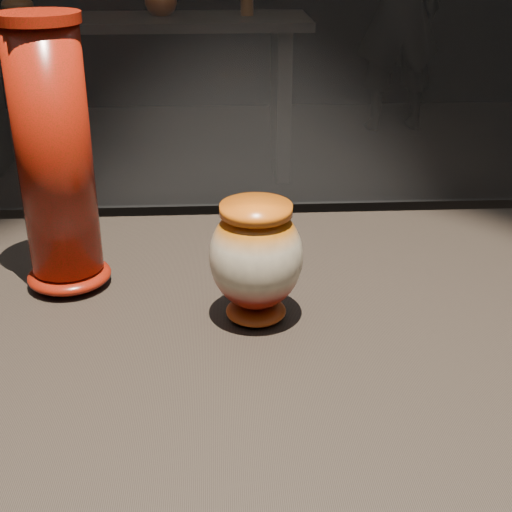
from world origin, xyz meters
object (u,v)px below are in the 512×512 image
Objects in this scene: tall_vase at (56,164)px; display_plinth at (292,480)px; visitor at (400,9)px; main_vase at (256,258)px; back_shelf at (132,66)px.

display_plinth is at bearing -22.97° from tall_vase.
visitor is (1.17, 4.25, 0.20)m from display_plinth.
main_vase is (-0.05, 0.02, 0.36)m from display_plinth.
back_shelf is 1.21× the size of visitor.
main_vase is 0.31m from tall_vase.
display_plinth is 0.57m from tall_vase.
back_shelf is at bearing 24.28° from visitor.
display_plinth is 4.41m from visitor.
tall_vase is (-0.32, 0.14, 0.46)m from display_plinth.
tall_vase is 3.23m from back_shelf.
display_plinth is 5.18× the size of tall_vase.
tall_vase is at bearing -85.46° from back_shelf.
tall_vase is at bearing 157.22° from main_vase.
back_shelf is (-0.52, 3.30, -0.35)m from main_vase.
tall_vase is 0.23× the size of visitor.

